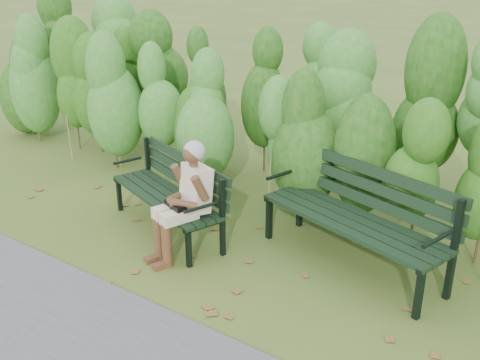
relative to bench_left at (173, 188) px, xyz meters
The scene contains 6 objects.
ground 0.99m from the bench_left, 17.17° to the right, with size 80.00×80.00×0.00m, color #3A551E.
hedge_band 1.96m from the bench_left, 62.77° to the left, with size 11.04×1.67×2.42m.
leaf_litter 1.36m from the bench_left, ahead, with size 5.58×2.12×0.01m.
bench_left is the anchor object (origin of this frame).
bench_right 2.02m from the bench_left, 13.97° to the left, with size 2.04×1.13×0.97m.
seated_woman 0.63m from the bench_left, 35.83° to the right, with size 0.53×0.74×1.19m.
Camera 1 is at (2.97, -3.91, 2.89)m, focal length 42.00 mm.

